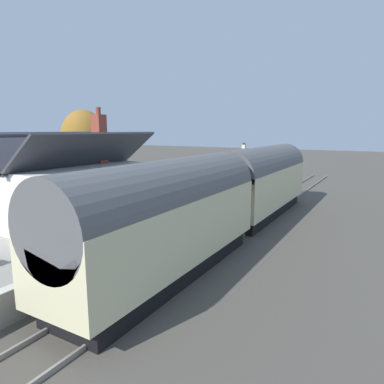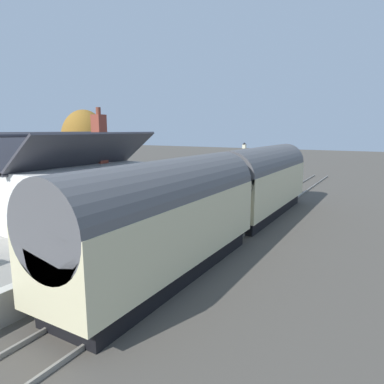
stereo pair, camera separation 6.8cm
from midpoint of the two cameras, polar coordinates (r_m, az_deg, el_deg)
ground_plane at (r=18.42m, az=3.61°, el=-6.64°), size 160.00×160.00×0.00m
platform at (r=20.29m, az=-6.51°, el=-3.63°), size 32.00×5.96×0.99m
platform_edge_coping at (r=18.69m, az=0.40°, el=-3.19°), size 32.00×0.36×0.02m
rail_near at (r=17.77m, az=8.34°, el=-7.13°), size 52.00×0.08×0.14m
rail_far at (r=18.32m, az=4.12°, el=-6.51°), size 52.00×0.08×0.14m
train at (r=17.21m, az=5.86°, el=-0.26°), size 21.25×2.73×4.32m
station_building at (r=17.40m, az=-18.66°, el=0.19°), size 7.23×4.08×5.48m
bench_by_lamp at (r=25.28m, az=2.97°, el=1.44°), size 1.42×0.50×0.88m
bench_near_building at (r=20.52m, az=-3.65°, el=-0.65°), size 1.42×0.50×0.88m
planter_bench_right at (r=25.37m, az=-0.64°, el=1.03°), size 0.80×0.32×0.58m
planter_edge_near at (r=18.34m, az=-4.05°, el=-2.58°), size 0.83×0.32×0.60m
planter_bench_left at (r=15.15m, az=-14.75°, el=-5.06°), size 0.57×0.57×0.87m
planter_edge_far at (r=21.84m, az=-6.14°, el=-0.10°), size 0.67×0.67×0.89m
planter_by_door at (r=24.62m, az=4.45°, el=0.70°), size 0.74×0.32×0.57m
lamp_post_platform at (r=26.37m, az=8.48°, el=5.94°), size 0.32×0.50×3.42m
station_sign_board at (r=22.57m, az=4.79°, el=2.17°), size 0.96×0.06×1.57m
tree_far_left at (r=31.38m, az=-17.55°, el=8.46°), size 3.75×4.00×7.04m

